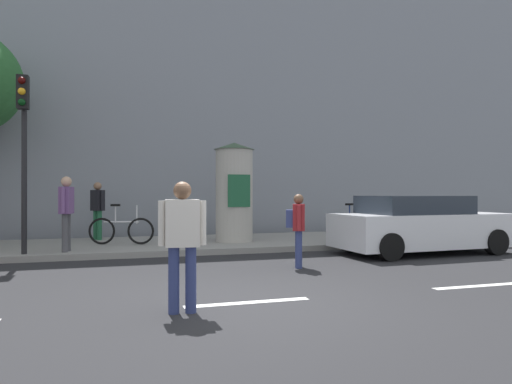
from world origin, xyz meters
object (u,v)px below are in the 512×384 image
object	(u,v)px
traffic_light	(23,134)
poster_column	(234,191)
pedestrian_with_bag	(98,206)
pedestrian_tallest	(66,207)
parked_car_blue	(419,225)
pedestrian_in_dark_shirt	(297,224)
bicycle_upright	(121,230)
bicycle_leaning	(354,227)
pedestrian_with_backpack	(182,234)

from	to	relation	value
traffic_light	poster_column	xyz separation A→B (m)	(5.25, 1.42, -1.28)
pedestrian_with_bag	pedestrian_tallest	size ratio (longest dim) A/B	0.96
parked_car_blue	pedestrian_in_dark_shirt	bearing A→B (deg)	-162.93
poster_column	bicycle_upright	bearing A→B (deg)	178.09
bicycle_leaning	parked_car_blue	size ratio (longest dim) A/B	0.39
pedestrian_tallest	bicycle_leaning	size ratio (longest dim) A/B	1.01
traffic_light	poster_column	size ratio (longest dim) A/B	1.42
poster_column	pedestrian_tallest	distance (m)	4.54
poster_column	bicycle_leaning	size ratio (longest dim) A/B	1.60
traffic_light	pedestrian_with_backpack	bearing A→B (deg)	-63.03
pedestrian_in_dark_shirt	pedestrian_with_bag	bearing A→B (deg)	126.14
traffic_light	parked_car_blue	xyz separation A→B (m)	(9.38, -1.43, -2.15)
pedestrian_with_bag	bicycle_upright	bearing A→B (deg)	-66.11
pedestrian_with_backpack	bicycle_upright	xyz separation A→B (m)	(-0.67, 7.03, -0.47)
poster_column	pedestrian_with_backpack	world-z (taller)	poster_column
traffic_light	pedestrian_tallest	size ratio (longest dim) A/B	2.26
poster_column	pedestrian_with_bag	world-z (taller)	poster_column
traffic_light	bicycle_upright	size ratio (longest dim) A/B	2.34
poster_column	traffic_light	bearing A→B (deg)	-164.84
bicycle_leaning	bicycle_upright	distance (m)	6.57
pedestrian_tallest	parked_car_blue	xyz separation A→B (m)	(8.51, -1.73, -0.49)
bicycle_leaning	parked_car_blue	distance (m)	2.13
bicycle_leaning	bicycle_upright	world-z (taller)	same
bicycle_leaning	traffic_light	bearing A→B (deg)	-176.26
pedestrian_with_backpack	parked_car_blue	xyz separation A→B (m)	(6.58, 4.08, -0.29)
poster_column	pedestrian_tallest	xyz separation A→B (m)	(-4.38, -1.12, -0.38)
pedestrian_tallest	pedestrian_with_backpack	bearing A→B (deg)	-71.63
pedestrian_with_bag	parked_car_blue	world-z (taller)	pedestrian_with_bag
poster_column	pedestrian_in_dark_shirt	xyz separation A→B (m)	(0.32, -4.02, -0.70)
pedestrian_in_dark_shirt	pedestrian_tallest	xyz separation A→B (m)	(-4.70, 2.90, 0.32)
pedestrian_in_dark_shirt	bicycle_upright	size ratio (longest dim) A/B	0.89
poster_column	pedestrian_in_dark_shirt	bearing A→B (deg)	-85.46
poster_column	parked_car_blue	xyz separation A→B (m)	(4.13, -2.85, -0.87)
bicycle_upright	pedestrian_in_dark_shirt	bearing A→B (deg)	-50.19
pedestrian_with_bag	bicycle_leaning	size ratio (longest dim) A/B	0.97
pedestrian_in_dark_shirt	bicycle_leaning	world-z (taller)	pedestrian_in_dark_shirt
poster_column	pedestrian_with_backpack	size ratio (longest dim) A/B	1.68
traffic_light	pedestrian_in_dark_shirt	xyz separation A→B (m)	(5.57, -2.60, -1.98)
parked_car_blue	bicycle_leaning	bearing A→B (deg)	110.62
pedestrian_in_dark_shirt	poster_column	bearing A→B (deg)	94.54
pedestrian_tallest	bicycle_upright	size ratio (longest dim) A/B	1.04
pedestrian_tallest	poster_column	bearing A→B (deg)	14.31
poster_column	parked_car_blue	world-z (taller)	poster_column
pedestrian_with_backpack	pedestrian_tallest	xyz separation A→B (m)	(-1.93, 5.81, 0.20)
pedestrian_in_dark_shirt	pedestrian_with_backpack	world-z (taller)	pedestrian_with_backpack
bicycle_leaning	parked_car_blue	bearing A→B (deg)	-69.38
bicycle_upright	parked_car_blue	bearing A→B (deg)	-22.17
pedestrian_in_dark_shirt	bicycle_leaning	size ratio (longest dim) A/B	0.86
traffic_light	bicycle_upright	distance (m)	3.51
traffic_light	poster_column	world-z (taller)	traffic_light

